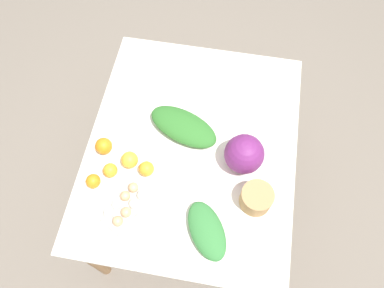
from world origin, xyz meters
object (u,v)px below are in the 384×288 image
(egg_carton, at_px, (127,206))
(paper_bag, at_px, (256,198))
(orange_0, at_px, (110,170))
(orange_3, at_px, (93,181))
(greens_bunch_beet_tops, at_px, (183,126))
(orange_1, at_px, (130,160))
(greens_bunch_dandelion, at_px, (207,231))
(cabbage_purple, at_px, (244,154))
(orange_4, at_px, (146,169))
(orange_2, at_px, (104,146))

(egg_carton, relative_size, paper_bag, 1.83)
(orange_0, distance_m, orange_3, 0.09)
(egg_carton, relative_size, orange_3, 3.90)
(greens_bunch_beet_tops, bearing_deg, orange_3, -45.45)
(orange_0, distance_m, orange_1, 0.10)
(greens_bunch_dandelion, bearing_deg, paper_bag, 132.15)
(cabbage_purple, relative_size, orange_4, 2.59)
(orange_1, xyz_separation_m, orange_2, (-0.05, -0.13, 0.00))
(cabbage_purple, distance_m, orange_2, 0.63)
(cabbage_purple, xyz_separation_m, orange_4, (0.12, -0.41, -0.05))
(cabbage_purple, relative_size, greens_bunch_dandelion, 0.68)
(orange_1, height_order, orange_2, same)
(greens_bunch_dandelion, relative_size, orange_1, 3.40)
(greens_bunch_beet_tops, relative_size, orange_0, 5.31)
(orange_0, relative_size, orange_4, 0.95)
(greens_bunch_beet_tops, relative_size, orange_2, 4.41)
(orange_2, bearing_deg, greens_bunch_beet_tops, 115.73)
(greens_bunch_dandelion, relative_size, orange_2, 3.36)
(greens_bunch_beet_tops, xyz_separation_m, orange_4, (0.24, -0.12, -0.00))
(orange_1, bearing_deg, paper_bag, 81.70)
(orange_1, distance_m, orange_3, 0.18)
(paper_bag, xyz_separation_m, orange_4, (-0.06, -0.49, -0.01))
(orange_1, height_order, orange_4, orange_1)
(paper_bag, distance_m, orange_2, 0.72)
(cabbage_purple, bearing_deg, orange_0, -74.87)
(greens_bunch_dandelion, height_order, orange_3, orange_3)
(orange_1, distance_m, orange_2, 0.14)
(paper_bag, height_order, orange_2, paper_bag)
(greens_bunch_beet_tops, bearing_deg, orange_0, -45.88)
(egg_carton, bearing_deg, orange_0, 67.74)
(egg_carton, height_order, orange_1, egg_carton)
(orange_3, bearing_deg, orange_0, 136.49)
(egg_carton, height_order, orange_2, egg_carton)
(egg_carton, xyz_separation_m, orange_0, (-0.15, -0.12, -0.01))
(orange_1, bearing_deg, orange_2, -109.21)
(paper_bag, relative_size, greens_bunch_beet_tops, 0.40)
(orange_2, distance_m, orange_4, 0.23)
(greens_bunch_dandelion, distance_m, orange_3, 0.54)
(egg_carton, bearing_deg, cabbage_purple, -26.22)
(greens_bunch_beet_tops, height_order, orange_3, greens_bunch_beet_tops)
(egg_carton, relative_size, orange_1, 3.30)
(cabbage_purple, relative_size, orange_1, 2.30)
(orange_4, bearing_deg, orange_2, -108.85)
(cabbage_purple, bearing_deg, greens_bunch_dandelion, -17.46)
(egg_carton, distance_m, greens_bunch_dandelion, 0.35)
(orange_0, distance_m, orange_4, 0.16)
(egg_carton, bearing_deg, paper_bag, -46.48)
(cabbage_purple, distance_m, orange_1, 0.51)
(greens_bunch_beet_tops, distance_m, orange_1, 0.29)
(cabbage_purple, xyz_separation_m, paper_bag, (0.18, 0.08, -0.04))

